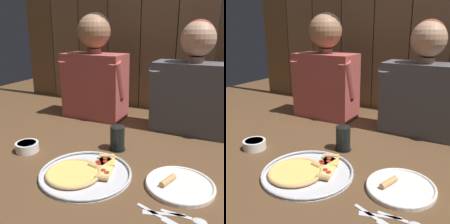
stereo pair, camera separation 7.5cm
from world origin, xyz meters
TOP-DOWN VIEW (x-y plane):
  - ground_plane at (0.00, 0.00)m, footprint 3.20×3.20m
  - pizza_tray at (0.01, -0.17)m, footprint 0.36×0.36m
  - dinner_plate at (0.36, -0.08)m, footprint 0.25×0.25m
  - drinking_glass at (0.04, 0.10)m, footprint 0.08×0.08m
  - dipping_bowl at (-0.33, -0.10)m, footprint 0.11×0.11m
  - table_fork at (0.35, -0.25)m, footprint 0.13×0.06m
  - table_knife at (0.34, -0.27)m, footprint 0.15×0.06m
  - table_spoon at (0.43, -0.24)m, footprint 0.14×0.03m
  - diner_left at (-0.30, 0.48)m, footprint 0.42×0.22m
  - diner_right at (0.30, 0.48)m, footprint 0.45×0.20m

SIDE VIEW (x-z plane):
  - ground_plane at x=0.00m, z-range 0.00..0.00m
  - table_knife at x=0.34m, z-range 0.00..0.00m
  - table_fork at x=0.35m, z-range 0.00..0.01m
  - table_spoon at x=0.43m, z-range 0.00..0.01m
  - dinner_plate at x=0.36m, z-range -0.01..0.03m
  - pizza_tray at x=0.01m, z-range 0.00..0.02m
  - dipping_bowl at x=-0.33m, z-range 0.00..0.04m
  - drinking_glass at x=0.04m, z-range 0.00..0.11m
  - diner_right at x=0.30m, z-range -0.03..0.56m
  - diner_left at x=-0.30m, z-range -0.01..0.62m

